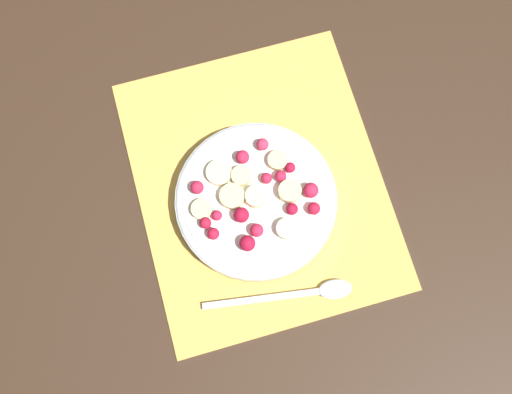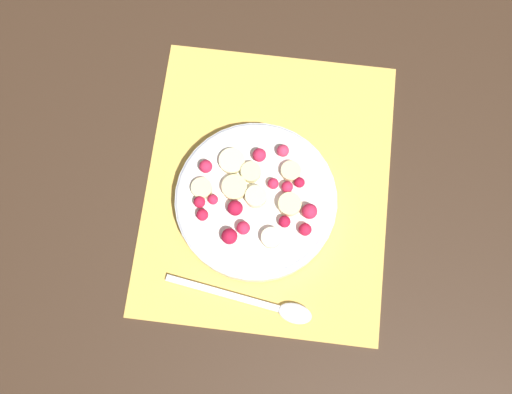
# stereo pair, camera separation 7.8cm
# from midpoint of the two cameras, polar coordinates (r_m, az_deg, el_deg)

# --- Properties ---
(ground_plane) EXTENTS (3.00, 3.00, 0.00)m
(ground_plane) POSITION_cam_midpoint_polar(r_m,az_deg,el_deg) (0.83, 3.80, 0.51)
(ground_plane) COLOR #382619
(placemat) EXTENTS (0.42, 0.35, 0.01)m
(placemat) POSITION_cam_midpoint_polar(r_m,az_deg,el_deg) (0.83, 3.81, 0.57)
(placemat) COLOR #E0B251
(placemat) RESTS_ON ground_plane
(fruit_bowl) EXTENTS (0.23, 0.23, 0.05)m
(fruit_bowl) POSITION_cam_midpoint_polar(r_m,az_deg,el_deg) (0.80, 2.74, -0.83)
(fruit_bowl) COLOR silver
(fruit_bowl) RESTS_ON placemat
(spoon) EXTENTS (0.05, 0.21, 0.01)m
(spoon) POSITION_cam_midpoint_polar(r_m,az_deg,el_deg) (0.79, 4.07, -11.37)
(spoon) COLOR silver
(spoon) RESTS_ON placemat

